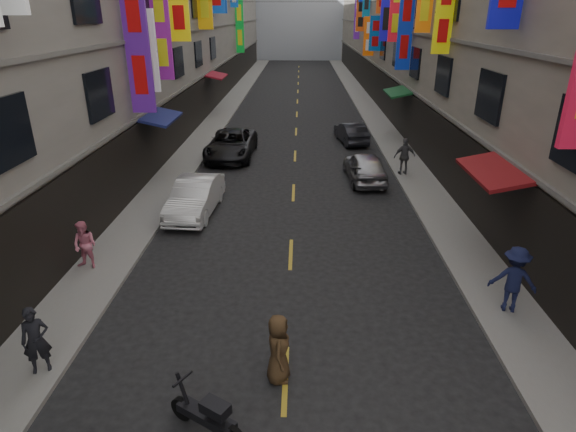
# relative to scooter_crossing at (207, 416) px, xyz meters

# --- Properties ---
(sidewalk_left) EXTENTS (2.00, 90.00, 0.12)m
(sidewalk_left) POSITION_rel_scooter_crossing_xyz_m (-4.56, 31.53, -0.38)
(sidewalk_left) COLOR slate
(sidewalk_left) RESTS_ON ground
(sidewalk_right) EXTENTS (2.00, 90.00, 0.12)m
(sidewalk_right) POSITION_rel_scooter_crossing_xyz_m (7.44, 31.53, -0.38)
(sidewalk_right) COLOR slate
(sidewalk_right) RESTS_ON ground
(street_awnings) EXTENTS (13.99, 35.20, 0.41)m
(street_awnings) POSITION_rel_scooter_crossing_xyz_m (0.18, 15.53, 2.56)
(street_awnings) COLOR #154F16
(street_awnings) RESTS_ON ground
(lane_markings) EXTENTS (0.12, 80.20, 0.01)m
(lane_markings) POSITION_rel_scooter_crossing_xyz_m (1.44, 28.53, -0.44)
(lane_markings) COLOR gold
(lane_markings) RESTS_ON ground
(scooter_crossing) EXTENTS (1.60, 1.04, 1.14)m
(scooter_crossing) POSITION_rel_scooter_crossing_xyz_m (0.00, 0.00, 0.00)
(scooter_crossing) COLOR black
(scooter_crossing) RESTS_ON ground
(scooter_far_right) EXTENTS (0.59, 1.80, 1.14)m
(scooter_far_right) POSITION_rel_scooter_crossing_xyz_m (4.33, 14.53, 0.00)
(scooter_far_right) COLOR black
(scooter_far_right) RESTS_ON ground
(car_left_mid) EXTENTS (1.78, 4.42, 1.43)m
(car_left_mid) POSITION_rel_scooter_crossing_xyz_m (-2.47, 11.01, 0.27)
(car_left_mid) COLOR white
(car_left_mid) RESTS_ON ground
(car_left_far) EXTENTS (2.59, 5.38, 1.48)m
(car_left_far) POSITION_rel_scooter_crossing_xyz_m (-2.11, 19.20, 0.30)
(car_left_far) COLOR black
(car_left_far) RESTS_ON ground
(car_right_mid) EXTENTS (1.91, 4.23, 1.41)m
(car_right_mid) POSITION_rel_scooter_crossing_xyz_m (4.84, 15.29, 0.26)
(car_right_mid) COLOR #A3A2A7
(car_right_mid) RESTS_ON ground
(car_right_far) EXTENTS (1.96, 4.00, 1.26)m
(car_right_far) POSITION_rel_scooter_crossing_xyz_m (4.88, 22.61, 0.19)
(car_right_far) COLOR #222329
(car_right_far) RESTS_ON ground
(pedestrian_lnear) EXTENTS (0.76, 0.73, 1.61)m
(pedestrian_lnear) POSITION_rel_scooter_crossing_xyz_m (-4.02, 1.55, 0.48)
(pedestrian_lnear) COLOR black
(pedestrian_lnear) RESTS_ON sidewalk_left
(pedestrian_lfar) EXTENTS (0.85, 0.66, 1.55)m
(pedestrian_lfar) POSITION_rel_scooter_crossing_xyz_m (-4.90, 6.24, 0.45)
(pedestrian_lfar) COLOR pink
(pedestrian_lfar) RESTS_ON sidewalk_left
(pedestrian_rnear) EXTENTS (1.33, 0.94, 1.86)m
(pedestrian_rnear) POSITION_rel_scooter_crossing_xyz_m (7.39, 4.24, 0.61)
(pedestrian_rnear) COLOR #15193C
(pedestrian_rnear) RESTS_ON sidewalk_right
(pedestrian_rfar) EXTENTS (1.13, 0.74, 1.80)m
(pedestrian_rfar) POSITION_rel_scooter_crossing_xyz_m (6.85, 16.02, 0.58)
(pedestrian_rfar) COLOR #525254
(pedestrian_rfar) RESTS_ON sidewalk_right
(pedestrian_crossing) EXTENTS (0.57, 0.82, 1.64)m
(pedestrian_crossing) POSITION_rel_scooter_crossing_xyz_m (1.29, 1.53, 0.38)
(pedestrian_crossing) COLOR #432F1B
(pedestrian_crossing) RESTS_ON ground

